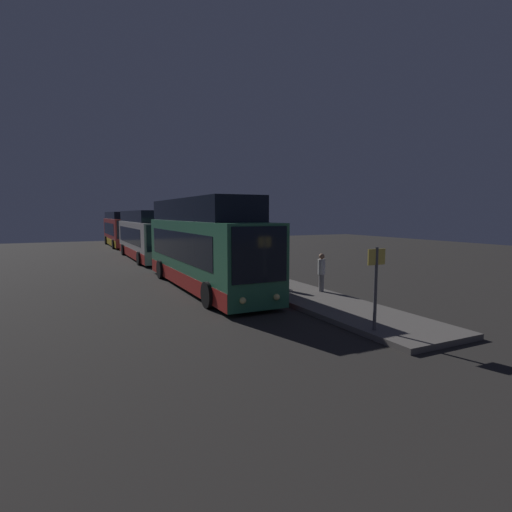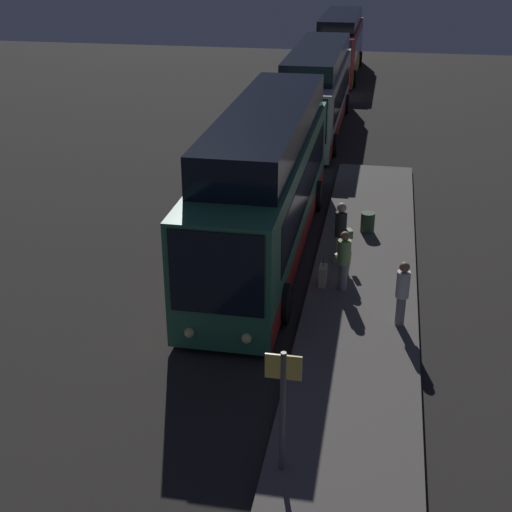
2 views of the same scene
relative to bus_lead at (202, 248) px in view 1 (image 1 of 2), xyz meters
The scene contains 11 objects.
ground 2.45m from the bus_lead, ahead, with size 80.00×80.00×0.00m, color #2B2826.
platform 3.91m from the bus_lead, 64.53° to the left, with size 20.00×2.90×0.18m.
bus_lead is the anchor object (origin of this frame).
bus_second 14.38m from the bus_lead, behind, with size 12.18×2.76×3.86m.
bus_third 28.72m from the bus_lead, behind, with size 11.15×2.75×3.83m.
passenger_boarding 3.73m from the bus_lead, 44.94° to the left, with size 0.61×0.54×1.68m.
passenger_waiting 5.92m from the bus_lead, 44.28° to the left, with size 0.35×0.35×1.69m.
passenger_with_bags 2.64m from the bus_lead, 69.31° to the left, with size 0.47×0.58×1.84m.
suitcase 3.50m from the bus_lead, 39.68° to the left, with size 0.42×0.21×0.81m.
sign_post 9.99m from the bus_lead, 11.60° to the left, with size 0.10×0.63×2.47m.
trash_bin 3.71m from the bus_lead, 116.24° to the left, with size 0.44×0.44×0.65m.
Camera 1 is at (17.09, -6.31, 3.61)m, focal length 28.00 mm.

